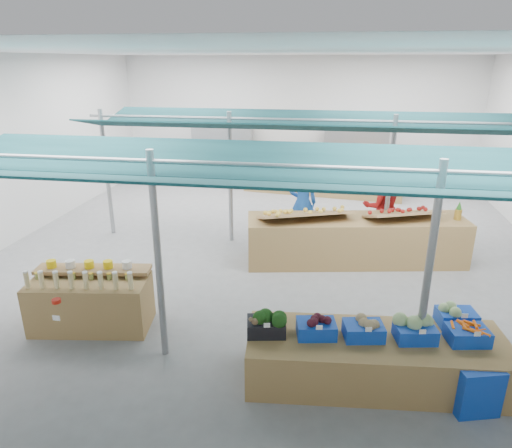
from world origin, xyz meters
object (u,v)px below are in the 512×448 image
object	(u,v)px
bottle_shelf	(92,300)
vendor_right	(382,207)
vendor_left	(303,203)
fruit_counter	(355,240)
veg_counter	(375,359)
crate_stack	(475,388)

from	to	relation	value
bottle_shelf	vendor_right	bearing A→B (deg)	33.53
vendor_left	vendor_right	bearing A→B (deg)	169.54
fruit_counter	vendor_right	size ratio (longest dim) A/B	2.50
veg_counter	vendor_left	size ratio (longest dim) A/B	1.86
bottle_shelf	veg_counter	bearing A→B (deg)	-16.67
fruit_counter	crate_stack	xyz separation A→B (m)	(1.28, -4.24, -0.17)
fruit_counter	crate_stack	distance (m)	4.43
fruit_counter	crate_stack	size ratio (longest dim) A/B	7.14
fruit_counter	vendor_left	xyz separation A→B (m)	(-1.20, 1.10, 0.42)
crate_stack	bottle_shelf	bearing A→B (deg)	169.64
bottle_shelf	vendor_right	world-z (taller)	vendor_right
crate_stack	vendor_left	size ratio (longest dim) A/B	0.35
veg_counter	fruit_counter	size ratio (longest dim) A/B	0.75
veg_counter	vendor_right	xyz separation A→B (m)	(0.47, 4.97, 0.57)
bottle_shelf	fruit_counter	bearing A→B (deg)	29.02
vendor_left	vendor_right	distance (m)	1.80
crate_stack	vendor_left	xyz separation A→B (m)	(-2.48, 5.34, 0.59)
veg_counter	crate_stack	bearing A→B (deg)	-22.91
veg_counter	crate_stack	xyz separation A→B (m)	(1.15, -0.37, -0.01)
bottle_shelf	vendor_left	xyz separation A→B (m)	(3.03, 4.33, 0.46)
vendor_left	crate_stack	bearing A→B (deg)	104.45
vendor_right	bottle_shelf	bearing A→B (deg)	31.40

